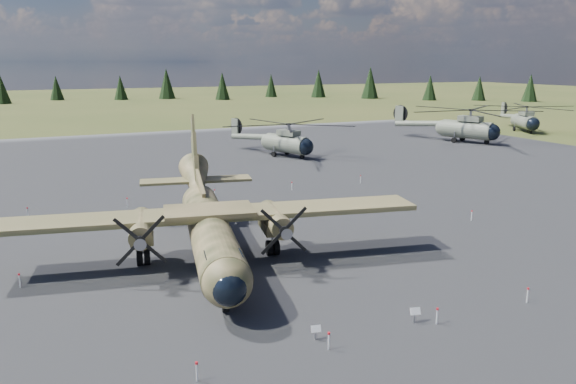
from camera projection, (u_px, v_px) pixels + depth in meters
name	position (u px, v px, depth m)	size (l,w,h in m)	color
ground	(285.00, 248.00, 38.51)	(500.00, 500.00, 0.00)	brown
apron	(236.00, 213.00, 47.36)	(120.00, 120.00, 0.04)	#535357
transport_plane	(208.00, 220.00, 36.19)	(26.84, 24.11, 8.86)	#34381E
helicopter_near	(286.00, 133.00, 74.93)	(23.11, 23.11, 4.54)	slate
helicopter_mid	(467.00, 119.00, 88.02)	(27.42, 27.42, 5.31)	slate
helicopter_far	(525.00, 113.00, 101.88)	(24.52, 24.52, 4.70)	slate
info_placard_left	(316.00, 330.00, 25.73)	(0.49, 0.28, 0.72)	gray
info_placard_right	(415.00, 313.00, 27.42)	(0.54, 0.33, 0.79)	gray
barrier_fence	(279.00, 242.00, 38.14)	(33.12, 29.62, 0.85)	white
treeline	(314.00, 187.00, 35.34)	(336.59, 343.72, 10.99)	black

